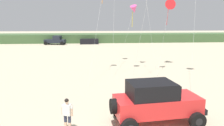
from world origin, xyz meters
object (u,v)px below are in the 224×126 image
at_px(person_watching, 67,113).
at_px(kite_yellow_diamond, 169,5).
at_px(jeep, 156,101).
at_px(distant_pickup, 56,40).
at_px(distant_sedan, 89,41).
at_px(kite_blue_swept, 134,10).

bearing_deg(person_watching, kite_yellow_diamond, 57.18).
height_order(jeep, distant_pickup, jeep).
height_order(distant_sedan, kite_yellow_diamond, kite_yellow_diamond).
height_order(person_watching, distant_sedan, person_watching).
bearing_deg(distant_pickup, distant_sedan, 3.60).
xyz_separation_m(distant_sedan, kite_yellow_diamond, (9.68, -26.15, 6.48)).
bearing_deg(kite_blue_swept, distant_sedan, 100.17).
bearing_deg(kite_yellow_diamond, kite_blue_swept, -152.28).
bearing_deg(kite_blue_swept, person_watching, -112.78).
relative_size(distant_sedan, kite_yellow_diamond, 0.53).
distance_m(jeep, kite_blue_swept, 13.97).
bearing_deg(kite_yellow_diamond, distant_pickup, 123.84).
xyz_separation_m(distant_pickup, kite_blue_swept, (12.66, -28.07, 5.52)).
distance_m(person_watching, kite_blue_swept, 15.51).
distance_m(jeep, distant_pickup, 42.57).
distance_m(jeep, distant_sedan, 41.64).
bearing_deg(jeep, kite_blue_swept, 85.11).
xyz_separation_m(distant_pickup, distant_sedan, (7.54, 0.47, -0.34)).
height_order(kite_blue_swept, kite_yellow_diamond, kite_yellow_diamond).
relative_size(person_watching, kite_blue_swept, 0.24).
distance_m(distant_sedan, kite_blue_swept, 29.59).
distance_m(person_watching, distant_sedan, 41.92).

